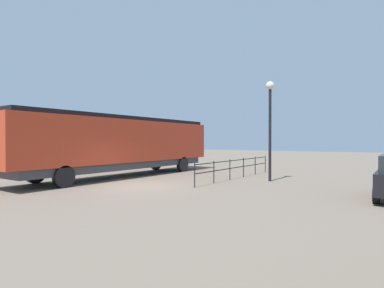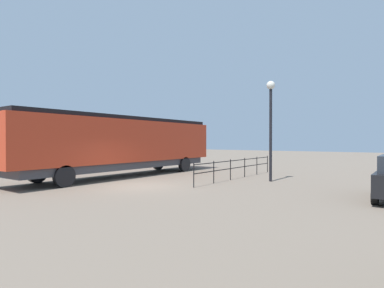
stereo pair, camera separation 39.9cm
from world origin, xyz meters
TOP-DOWN VIEW (x-y plane):
  - ground_plane at (0.00, 0.00)m, footprint 120.00×120.00m
  - locomotive at (-4.12, 2.99)m, footprint 2.98×15.37m
  - lamp_post at (4.67, 5.74)m, footprint 0.48×0.48m
  - platform_fence at (2.49, 5.91)m, footprint 0.05×9.36m

SIDE VIEW (x-z plane):
  - ground_plane at x=0.00m, z-range 0.00..0.00m
  - platform_fence at x=2.49m, z-range 0.18..1.40m
  - locomotive at x=-4.12m, z-range 0.25..4.12m
  - lamp_post at x=4.67m, z-range 1.07..6.81m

